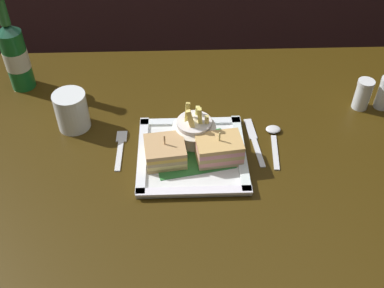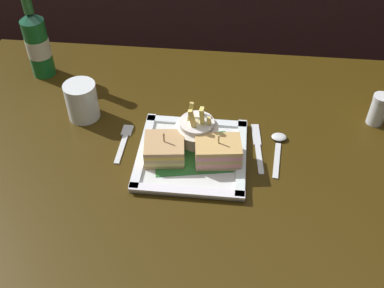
{
  "view_description": "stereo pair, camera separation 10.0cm",
  "coord_description": "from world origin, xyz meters",
  "px_view_note": "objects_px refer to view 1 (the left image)",
  "views": [
    {
      "loc": [
        -0.03,
        -0.73,
        1.47
      ],
      "look_at": [
        -0.0,
        -0.0,
        0.78
      ],
      "focal_mm": 43.51,
      "sensor_mm": 36.0,
      "label": 1
    },
    {
      "loc": [
        0.07,
        -0.73,
        1.47
      ],
      "look_at": [
        -0.0,
        -0.0,
        0.78
      ],
      "focal_mm": 43.51,
      "sensor_mm": 36.0,
      "label": 2
    }
  ],
  "objects_px": {
    "fries_cup": "(194,127)",
    "beer_bottle": "(15,55)",
    "sandwich_half_right": "(219,149)",
    "salt_shaker": "(362,96)",
    "water_glass": "(72,113)",
    "spoon": "(274,136)",
    "sandwich_half_left": "(165,152)",
    "square_plate": "(192,156)",
    "fork": "(120,147)",
    "knife": "(254,140)",
    "dining_table": "(192,184)"
  },
  "relations": [
    {
      "from": "fries_cup",
      "to": "beer_bottle",
      "type": "distance_m",
      "value": 0.5
    },
    {
      "from": "dining_table",
      "to": "sandwich_half_right",
      "type": "xyz_separation_m",
      "value": [
        0.06,
        -0.02,
        0.13
      ]
    },
    {
      "from": "fork",
      "to": "salt_shaker",
      "type": "relative_size",
      "value": 1.63
    },
    {
      "from": "sandwich_half_right",
      "to": "fork",
      "type": "bearing_deg",
      "value": 167.23
    },
    {
      "from": "sandwich_half_right",
      "to": "salt_shaker",
      "type": "distance_m",
      "value": 0.4
    },
    {
      "from": "square_plate",
      "to": "fork",
      "type": "xyz_separation_m",
      "value": [
        -0.16,
        0.04,
        -0.01
      ]
    },
    {
      "from": "fork",
      "to": "knife",
      "type": "bearing_deg",
      "value": 2.9
    },
    {
      "from": "sandwich_half_left",
      "to": "knife",
      "type": "xyz_separation_m",
      "value": [
        0.2,
        0.06,
        -0.03
      ]
    },
    {
      "from": "sandwich_half_right",
      "to": "spoon",
      "type": "height_order",
      "value": "sandwich_half_right"
    },
    {
      "from": "square_plate",
      "to": "beer_bottle",
      "type": "height_order",
      "value": "beer_bottle"
    },
    {
      "from": "sandwich_half_left",
      "to": "knife",
      "type": "relative_size",
      "value": 0.58
    },
    {
      "from": "sandwich_half_left",
      "to": "fries_cup",
      "type": "bearing_deg",
      "value": 41.2
    },
    {
      "from": "beer_bottle",
      "to": "knife",
      "type": "xyz_separation_m",
      "value": [
        0.58,
        -0.23,
        -0.09
      ]
    },
    {
      "from": "square_plate",
      "to": "salt_shaker",
      "type": "bearing_deg",
      "value": 21.33
    },
    {
      "from": "dining_table",
      "to": "knife",
      "type": "height_order",
      "value": "knife"
    },
    {
      "from": "dining_table",
      "to": "sandwich_half_left",
      "type": "distance_m",
      "value": 0.14
    },
    {
      "from": "water_glass",
      "to": "spoon",
      "type": "xyz_separation_m",
      "value": [
        0.47,
        -0.06,
        -0.03
      ]
    },
    {
      "from": "sandwich_half_left",
      "to": "fork",
      "type": "bearing_deg",
      "value": 154.34
    },
    {
      "from": "sandwich_half_right",
      "to": "water_glass",
      "type": "bearing_deg",
      "value": 158.75
    },
    {
      "from": "square_plate",
      "to": "water_glass",
      "type": "xyz_separation_m",
      "value": [
        -0.27,
        0.12,
        0.03
      ]
    },
    {
      "from": "water_glass",
      "to": "knife",
      "type": "xyz_separation_m",
      "value": [
        0.42,
        -0.06,
        -0.04
      ]
    },
    {
      "from": "beer_bottle",
      "to": "salt_shaker",
      "type": "relative_size",
      "value": 3.24
    },
    {
      "from": "spoon",
      "to": "salt_shaker",
      "type": "relative_size",
      "value": 1.79
    },
    {
      "from": "sandwich_half_right",
      "to": "fries_cup",
      "type": "relative_size",
      "value": 1.03
    },
    {
      "from": "fries_cup",
      "to": "water_glass",
      "type": "distance_m",
      "value": 0.29
    },
    {
      "from": "square_plate",
      "to": "knife",
      "type": "height_order",
      "value": "square_plate"
    },
    {
      "from": "sandwich_half_left",
      "to": "sandwich_half_right",
      "type": "xyz_separation_m",
      "value": [
        0.12,
        0.0,
        0.0
      ]
    },
    {
      "from": "beer_bottle",
      "to": "fork",
      "type": "xyz_separation_m",
      "value": [
        0.27,
        -0.25,
        -0.09
      ]
    },
    {
      "from": "fries_cup",
      "to": "salt_shaker",
      "type": "height_order",
      "value": "fries_cup"
    },
    {
      "from": "fork",
      "to": "dining_table",
      "type": "bearing_deg",
      "value": -11.63
    },
    {
      "from": "sandwich_half_left",
      "to": "dining_table",
      "type": "bearing_deg",
      "value": 15.42
    },
    {
      "from": "square_plate",
      "to": "fork",
      "type": "distance_m",
      "value": 0.16
    },
    {
      "from": "fries_cup",
      "to": "knife",
      "type": "xyz_separation_m",
      "value": [
        0.14,
        0.01,
        -0.05
      ]
    },
    {
      "from": "sandwich_half_right",
      "to": "beer_bottle",
      "type": "height_order",
      "value": "beer_bottle"
    },
    {
      "from": "fries_cup",
      "to": "knife",
      "type": "distance_m",
      "value": 0.15
    },
    {
      "from": "beer_bottle",
      "to": "spoon",
      "type": "relative_size",
      "value": 1.81
    },
    {
      "from": "dining_table",
      "to": "spoon",
      "type": "distance_m",
      "value": 0.22
    },
    {
      "from": "square_plate",
      "to": "water_glass",
      "type": "relative_size",
      "value": 2.57
    },
    {
      "from": "sandwich_half_left",
      "to": "salt_shaker",
      "type": "relative_size",
      "value": 1.19
    },
    {
      "from": "beer_bottle",
      "to": "water_glass",
      "type": "xyz_separation_m",
      "value": [
        0.16,
        -0.17,
        -0.05
      ]
    },
    {
      "from": "fries_cup",
      "to": "water_glass",
      "type": "xyz_separation_m",
      "value": [
        -0.28,
        0.07,
        -0.01
      ]
    },
    {
      "from": "spoon",
      "to": "salt_shaker",
      "type": "distance_m",
      "value": 0.25
    },
    {
      "from": "square_plate",
      "to": "beer_bottle",
      "type": "bearing_deg",
      "value": 146.72
    },
    {
      "from": "sandwich_half_left",
      "to": "spoon",
      "type": "xyz_separation_m",
      "value": [
        0.25,
        0.07,
        -0.03
      ]
    },
    {
      "from": "fries_cup",
      "to": "square_plate",
      "type": "bearing_deg",
      "value": -98.76
    },
    {
      "from": "dining_table",
      "to": "spoon",
      "type": "bearing_deg",
      "value": 16.67
    },
    {
      "from": "square_plate",
      "to": "spoon",
      "type": "distance_m",
      "value": 0.2
    },
    {
      "from": "spoon",
      "to": "salt_shaker",
      "type": "xyz_separation_m",
      "value": [
        0.23,
        0.1,
        0.03
      ]
    },
    {
      "from": "salt_shaker",
      "to": "sandwich_half_left",
      "type": "bearing_deg",
      "value": -159.77
    },
    {
      "from": "sandwich_half_left",
      "to": "water_glass",
      "type": "relative_size",
      "value": 1.02
    }
  ]
}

